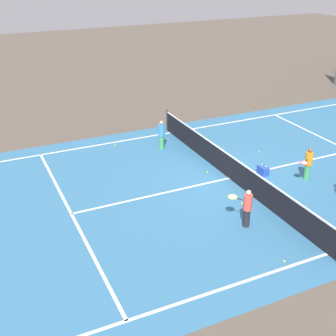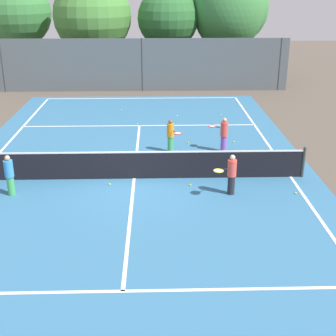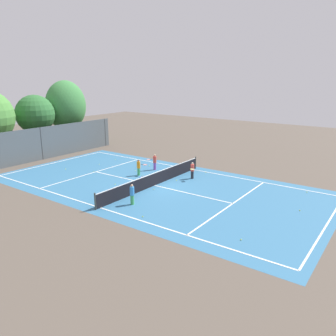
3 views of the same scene
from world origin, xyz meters
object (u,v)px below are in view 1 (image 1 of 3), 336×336
(player_3, at_px, (162,135))
(tennis_ball_2, at_px, (207,172))
(ball_crate, at_px, (263,170))
(tennis_ball_5, at_px, (284,261))
(tennis_ball_3, at_px, (259,152))
(tennis_ball_1, at_px, (242,203))
(player_1, at_px, (247,208))
(player_0, at_px, (308,164))
(tennis_ball_11, at_px, (115,146))

(player_3, relative_size, tennis_ball_2, 20.45)
(ball_crate, bearing_deg, tennis_ball_5, -29.52)
(tennis_ball_2, distance_m, tennis_ball_5, 6.14)
(tennis_ball_2, xyz_separation_m, tennis_ball_3, (-0.80, 3.11, 0.00))
(tennis_ball_1, bearing_deg, tennis_ball_2, 177.44)
(tennis_ball_3, bearing_deg, tennis_ball_2, -75.65)
(player_1, xyz_separation_m, ball_crate, (-2.87, 2.77, -0.52))
(player_0, relative_size, tennis_ball_1, 20.28)
(player_1, bearing_deg, tennis_ball_2, 168.42)
(tennis_ball_2, bearing_deg, player_0, 56.41)
(player_0, xyz_separation_m, tennis_ball_11, (-6.42, -5.77, -0.66))
(ball_crate, xyz_separation_m, tennis_ball_3, (-1.88, 1.15, -0.15))
(player_3, height_order, tennis_ball_1, player_3)
(ball_crate, bearing_deg, tennis_ball_1, -51.87)
(tennis_ball_5, bearing_deg, player_1, 178.42)
(tennis_ball_2, bearing_deg, ball_crate, 61.01)
(player_0, xyz_separation_m, ball_crate, (-1.08, -1.31, -0.51))
(tennis_ball_11, bearing_deg, player_1, 11.67)
(player_0, height_order, ball_crate, player_0)
(tennis_ball_5, bearing_deg, ball_crate, 150.48)
(tennis_ball_1, xyz_separation_m, tennis_ball_3, (-3.51, 3.23, 0.00))
(tennis_ball_2, distance_m, tennis_ball_3, 3.21)
(player_1, relative_size, tennis_ball_3, 20.34)
(ball_crate, height_order, tennis_ball_2, ball_crate)
(player_1, distance_m, tennis_ball_2, 4.10)
(player_1, bearing_deg, tennis_ball_5, -1.58)
(player_0, relative_size, tennis_ball_11, 20.28)
(tennis_ball_5, bearing_deg, tennis_ball_2, 171.86)
(tennis_ball_1, bearing_deg, tennis_ball_11, -161.11)
(player_1, distance_m, player_3, 7.04)
(tennis_ball_2, relative_size, tennis_ball_3, 1.00)
(player_3, xyz_separation_m, tennis_ball_1, (5.80, 0.54, -0.66))
(ball_crate, distance_m, tennis_ball_5, 5.74)
(player_0, distance_m, tennis_ball_5, 5.73)
(player_1, distance_m, ball_crate, 4.02)
(tennis_ball_2, relative_size, tennis_ball_11, 1.00)
(tennis_ball_2, bearing_deg, tennis_ball_3, 104.35)
(player_3, bearing_deg, ball_crate, 32.17)
(tennis_ball_5, bearing_deg, player_0, 133.39)
(player_0, height_order, player_3, player_3)
(player_3, height_order, ball_crate, player_3)
(tennis_ball_2, relative_size, tennis_ball_5, 1.00)
(tennis_ball_2, xyz_separation_m, tennis_ball_5, (6.08, -0.87, 0.00))
(player_0, bearing_deg, tennis_ball_5, -46.61)
(player_0, xyz_separation_m, tennis_ball_1, (0.55, -3.39, -0.66))
(tennis_ball_1, bearing_deg, ball_crate, 128.13)
(tennis_ball_11, bearing_deg, tennis_ball_5, 9.00)
(player_1, height_order, player_3, player_3)
(player_0, relative_size, ball_crate, 2.82)
(ball_crate, bearing_deg, tennis_ball_2, -118.99)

